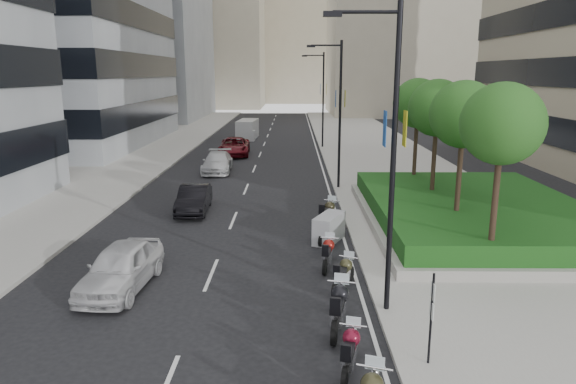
{
  "coord_description": "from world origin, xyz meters",
  "views": [
    {
      "loc": [
        1.46,
        -13.39,
        7.12
      ],
      "look_at": [
        1.24,
        8.6,
        2.0
      ],
      "focal_mm": 32.0,
      "sensor_mm": 36.0,
      "label": 1
    }
  ],
  "objects_px": {
    "lamp_post_2": "(322,95)",
    "car_d": "(234,146)",
    "car_b": "(194,199)",
    "motorcycle_5": "(329,228)",
    "lamp_post_1": "(338,108)",
    "motorcycle_3": "(344,274)",
    "lamp_post_0": "(388,148)",
    "parking_sign": "(431,314)",
    "motorcycle_4": "(328,253)",
    "car_c": "(217,162)",
    "motorcycle_6": "(328,214)",
    "delivery_van": "(247,130)",
    "motorcycle_1": "(350,351)",
    "motorcycle_2": "(339,307)",
    "car_a": "(121,267)"
  },
  "relations": [
    {
      "from": "motorcycle_1",
      "to": "car_b",
      "type": "distance_m",
      "value": 16.09
    },
    {
      "from": "lamp_post_1",
      "to": "motorcycle_5",
      "type": "height_order",
      "value": "lamp_post_1"
    },
    {
      "from": "lamp_post_2",
      "to": "motorcycle_2",
      "type": "xyz_separation_m",
      "value": [
        -1.38,
        -35.98,
        -4.42
      ]
    },
    {
      "from": "motorcycle_2",
      "to": "motorcycle_4",
      "type": "relative_size",
      "value": 1.19
    },
    {
      "from": "motorcycle_1",
      "to": "delivery_van",
      "type": "height_order",
      "value": "delivery_van"
    },
    {
      "from": "lamp_post_1",
      "to": "car_d",
      "type": "xyz_separation_m",
      "value": [
        -7.88,
        13.53,
        -4.29
      ]
    },
    {
      "from": "lamp_post_0",
      "to": "motorcycle_5",
      "type": "distance_m",
      "value": 8.18
    },
    {
      "from": "parking_sign",
      "to": "motorcycle_6",
      "type": "distance_m",
      "value": 12.1
    },
    {
      "from": "motorcycle_1",
      "to": "lamp_post_2",
      "type": "bearing_deg",
      "value": 12.58
    },
    {
      "from": "lamp_post_0",
      "to": "delivery_van",
      "type": "distance_m",
      "value": 43.03
    },
    {
      "from": "motorcycle_3",
      "to": "parking_sign",
      "type": "bearing_deg",
      "value": -136.17
    },
    {
      "from": "car_d",
      "to": "lamp_post_2",
      "type": "bearing_deg",
      "value": 26.69
    },
    {
      "from": "motorcycle_1",
      "to": "car_a",
      "type": "xyz_separation_m",
      "value": [
        -7.16,
        4.9,
        0.22
      ]
    },
    {
      "from": "motorcycle_2",
      "to": "car_d",
      "type": "relative_size",
      "value": 0.43
    },
    {
      "from": "car_d",
      "to": "motorcycle_5",
      "type": "bearing_deg",
      "value": -77.05
    },
    {
      "from": "lamp_post_1",
      "to": "motorcycle_3",
      "type": "xyz_separation_m",
      "value": [
        -0.98,
        -15.24,
        -4.53
      ]
    },
    {
      "from": "lamp_post_0",
      "to": "motorcycle_6",
      "type": "relative_size",
      "value": 4.05
    },
    {
      "from": "parking_sign",
      "to": "delivery_van",
      "type": "relative_size",
      "value": 0.5
    },
    {
      "from": "motorcycle_1",
      "to": "car_d",
      "type": "xyz_separation_m",
      "value": [
        -6.58,
        33.69,
        0.23
      ]
    },
    {
      "from": "motorcycle_2",
      "to": "car_b",
      "type": "height_order",
      "value": "car_b"
    },
    {
      "from": "motorcycle_5",
      "to": "motorcycle_6",
      "type": "relative_size",
      "value": 0.96
    },
    {
      "from": "lamp_post_0",
      "to": "motorcycle_5",
      "type": "bearing_deg",
      "value": 99.54
    },
    {
      "from": "parking_sign",
      "to": "car_c",
      "type": "height_order",
      "value": "parking_sign"
    },
    {
      "from": "motorcycle_1",
      "to": "car_a",
      "type": "distance_m",
      "value": 8.68
    },
    {
      "from": "lamp_post_1",
      "to": "car_c",
      "type": "relative_size",
      "value": 1.8
    },
    {
      "from": "lamp_post_0",
      "to": "lamp_post_2",
      "type": "bearing_deg",
      "value": 90.0
    },
    {
      "from": "car_b",
      "to": "motorcycle_5",
      "type": "bearing_deg",
      "value": -37.88
    },
    {
      "from": "motorcycle_1",
      "to": "motorcycle_4",
      "type": "distance_m",
      "value": 6.93
    },
    {
      "from": "motorcycle_6",
      "to": "parking_sign",
      "type": "bearing_deg",
      "value": -148.35
    },
    {
      "from": "car_a",
      "to": "motorcycle_1",
      "type": "bearing_deg",
      "value": -30.02
    },
    {
      "from": "motorcycle_1",
      "to": "car_a",
      "type": "height_order",
      "value": "car_a"
    },
    {
      "from": "car_d",
      "to": "car_c",
      "type": "bearing_deg",
      "value": -95.52
    },
    {
      "from": "lamp_post_1",
      "to": "motorcycle_3",
      "type": "height_order",
      "value": "lamp_post_1"
    },
    {
      "from": "lamp_post_2",
      "to": "car_d",
      "type": "distance_m",
      "value": 10.02
    },
    {
      "from": "motorcycle_1",
      "to": "motorcycle_6",
      "type": "height_order",
      "value": "motorcycle_6"
    },
    {
      "from": "delivery_van",
      "to": "parking_sign",
      "type": "bearing_deg",
      "value": -75.39
    },
    {
      "from": "lamp_post_2",
      "to": "car_c",
      "type": "bearing_deg",
      "value": -123.7
    },
    {
      "from": "parking_sign",
      "to": "delivery_van",
      "type": "xyz_separation_m",
      "value": [
        -8.4,
        45.12,
        -0.5
      ]
    },
    {
      "from": "lamp_post_0",
      "to": "car_b",
      "type": "height_order",
      "value": "lamp_post_0"
    },
    {
      "from": "car_d",
      "to": "lamp_post_1",
      "type": "bearing_deg",
      "value": -62.67
    },
    {
      "from": "car_b",
      "to": "delivery_van",
      "type": "bearing_deg",
      "value": 87.25
    },
    {
      "from": "motorcycle_3",
      "to": "motorcycle_5",
      "type": "xyz_separation_m",
      "value": [
        -0.16,
        5.0,
        0.06
      ]
    },
    {
      "from": "motorcycle_6",
      "to": "delivery_van",
      "type": "height_order",
      "value": "delivery_van"
    },
    {
      "from": "motorcycle_1",
      "to": "motorcycle_3",
      "type": "distance_m",
      "value": 4.93
    },
    {
      "from": "motorcycle_2",
      "to": "motorcycle_6",
      "type": "distance_m",
      "value": 9.94
    },
    {
      "from": "motorcycle_6",
      "to": "motorcycle_5",
      "type": "bearing_deg",
      "value": -158.76
    },
    {
      "from": "car_c",
      "to": "car_d",
      "type": "relative_size",
      "value": 0.89
    },
    {
      "from": "motorcycle_6",
      "to": "car_b",
      "type": "distance_m",
      "value": 7.29
    },
    {
      "from": "motorcycle_6",
      "to": "delivery_van",
      "type": "xyz_separation_m",
      "value": [
        -6.7,
        33.18,
        0.33
      ]
    },
    {
      "from": "parking_sign",
      "to": "motorcycle_4",
      "type": "bearing_deg",
      "value": 106.75
    }
  ]
}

